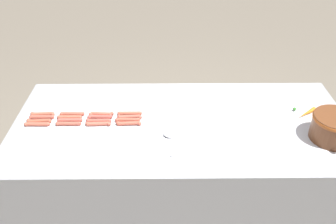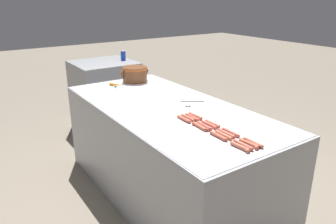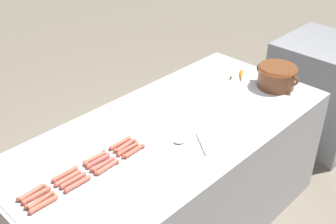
{
  "view_description": "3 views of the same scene",
  "coord_description": "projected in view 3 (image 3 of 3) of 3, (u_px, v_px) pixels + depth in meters",
  "views": [
    {
      "loc": [
        1.96,
        -0.11,
        2.29
      ],
      "look_at": [
        -0.07,
        -0.09,
        0.92
      ],
      "focal_mm": 38.89,
      "sensor_mm": 36.0,
      "label": 1
    },
    {
      "loc": [
        -1.51,
        -2.24,
        1.81
      ],
      "look_at": [
        -0.07,
        -0.11,
        0.88
      ],
      "focal_mm": 34.87,
      "sensor_mm": 36.0,
      "label": 2
    },
    {
      "loc": [
        1.54,
        -1.62,
        2.39
      ],
      "look_at": [
        -0.1,
        0.07,
        0.92
      ],
      "focal_mm": 45.31,
      "sensor_mm": 36.0,
      "label": 3
    }
  ],
  "objects": [
    {
      "name": "serving_spoon",
      "position": [
        187.0,
        142.0,
        2.54
      ],
      "size": [
        0.24,
        0.19,
        0.02
      ],
      "color": "#B7B7BC",
      "rests_on": "griddle_counter"
    },
    {
      "name": "hot_dog_15",
      "position": [
        134.0,
        151.0,
        2.45
      ],
      "size": [
        0.03,
        0.17,
        0.03
      ],
      "color": "#BD5540",
      "rests_on": "griddle_counter"
    },
    {
      "name": "hot_dog_6",
      "position": [
        98.0,
        161.0,
        2.38
      ],
      "size": [
        0.03,
        0.17,
        0.03
      ],
      "color": "#B74F44",
      "rests_on": "griddle_counter"
    },
    {
      "name": "bean_pot",
      "position": [
        277.0,
        75.0,
        3.1
      ],
      "size": [
        0.35,
        0.28,
        0.17
      ],
      "color": "brown",
      "rests_on": "griddle_counter"
    },
    {
      "name": "hot_dog_13",
      "position": [
        77.0,
        184.0,
        2.21
      ],
      "size": [
        0.03,
        0.17,
        0.03
      ],
      "color": "#B45442",
      "rests_on": "griddle_counter"
    },
    {
      "name": "back_cabinet",
      "position": [
        320.0,
        93.0,
        3.89
      ],
      "size": [
        0.78,
        0.74,
        0.96
      ],
      "primitive_type": "cube",
      "color": "gray",
      "rests_on": "ground_plane"
    },
    {
      "name": "hot_dog_7",
      "position": [
        125.0,
        146.0,
        2.5
      ],
      "size": [
        0.04,
        0.17,
        0.03
      ],
      "color": "#B35645",
      "rests_on": "griddle_counter"
    },
    {
      "name": "hot_dog_11",
      "position": [
        128.0,
        149.0,
        2.47
      ],
      "size": [
        0.03,
        0.17,
        0.03
      ],
      "color": "#B4513E",
      "rests_on": "griddle_counter"
    },
    {
      "name": "hot_dog_12",
      "position": [
        43.0,
        204.0,
        2.09
      ],
      "size": [
        0.03,
        0.17,
        0.03
      ],
      "color": "#BB5843",
      "rests_on": "griddle_counter"
    },
    {
      "name": "hot_dog_14",
      "position": [
        107.0,
        167.0,
        2.33
      ],
      "size": [
        0.03,
        0.17,
        0.03
      ],
      "color": "#BD5A46",
      "rests_on": "griddle_counter"
    },
    {
      "name": "carrot",
      "position": [
        241.0,
        77.0,
        3.25
      ],
      "size": [
        0.13,
        0.16,
        0.03
      ],
      "color": "orange",
      "rests_on": "griddle_counter"
    },
    {
      "name": "hot_dog_1",
      "position": [
        65.0,
        174.0,
        2.28
      ],
      "size": [
        0.03,
        0.17,
        0.03
      ],
      "color": "#B85440",
      "rests_on": "griddle_counter"
    },
    {
      "name": "hot_dog_2",
      "position": [
        95.0,
        158.0,
        2.4
      ],
      "size": [
        0.04,
        0.17,
        0.03
      ],
      "color": "#BD5743",
      "rests_on": "griddle_counter"
    },
    {
      "name": "hot_dog_8",
      "position": [
        40.0,
        200.0,
        2.11
      ],
      "size": [
        0.04,
        0.17,
        0.03
      ],
      "color": "#B0533D",
      "rests_on": "griddle_counter"
    },
    {
      "name": "hot_dog_3",
      "position": [
        120.0,
        143.0,
        2.52
      ],
      "size": [
        0.03,
        0.17,
        0.03
      ],
      "color": "#B85741",
      "rests_on": "griddle_counter"
    },
    {
      "name": "hot_dog_0",
      "position": [
        32.0,
        192.0,
        2.16
      ],
      "size": [
        0.04,
        0.17,
        0.03
      ],
      "color": "#B25942",
      "rests_on": "griddle_counter"
    },
    {
      "name": "hot_dog_10",
      "position": [
        102.0,
        164.0,
        2.35
      ],
      "size": [
        0.03,
        0.17,
        0.03
      ],
      "color": "#B05042",
      "rests_on": "griddle_counter"
    },
    {
      "name": "hot_dog_9",
      "position": [
        73.0,
        180.0,
        2.24
      ],
      "size": [
        0.03,
        0.17,
        0.03
      ],
      "color": "#B55446",
      "rests_on": "griddle_counter"
    },
    {
      "name": "griddle_counter",
      "position": [
        171.0,
        180.0,
        2.93
      ],
      "size": [
        1.05,
        2.24,
        0.89
      ],
      "color": "#9EA0A5",
      "rests_on": "ground_plane"
    },
    {
      "name": "hot_dog_5",
      "position": [
        68.0,
        178.0,
        2.25
      ],
      "size": [
        0.03,
        0.17,
        0.03
      ],
      "color": "#B65B44",
      "rests_on": "griddle_counter"
    },
    {
      "name": "hot_dog_4",
      "position": [
        36.0,
        195.0,
        2.14
      ],
      "size": [
        0.03,
        0.17,
        0.03
      ],
      "color": "#B65444",
      "rests_on": "griddle_counter"
    }
  ]
}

